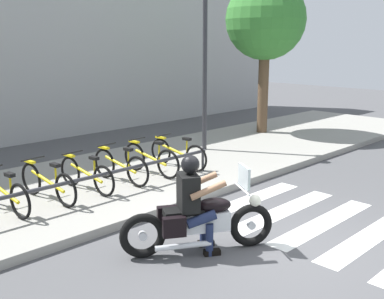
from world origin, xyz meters
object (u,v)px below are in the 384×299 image
(bicycle_4, at_px, (120,166))
(tree_near_rack, at_px, (266,21))
(bicycle_5, at_px, (151,159))
(bicycle_2, at_px, (48,183))
(bicycle_1, at_px, (3,193))
(bicycle_3, at_px, (86,174))
(bicycle_6, at_px, (178,153))
(rider, at_px, (194,197))
(bike_rack, at_px, (102,176))
(street_lamp, at_px, (205,48))
(motorcycle, at_px, (199,221))

(bicycle_4, relative_size, tree_near_rack, 0.34)
(bicycle_5, bearing_deg, bicycle_4, 180.00)
(tree_near_rack, bearing_deg, bicycle_2, -171.01)
(bicycle_1, relative_size, bicycle_3, 1.01)
(bicycle_5, distance_m, bicycle_6, 0.80)
(rider, height_order, tree_near_rack, tree_near_rack)
(bicycle_6, distance_m, bike_rack, 2.48)
(street_lamp, bearing_deg, bicycle_5, -161.25)
(bicycle_3, relative_size, bicycle_5, 0.99)
(bicycle_5, relative_size, street_lamp, 0.35)
(bicycle_2, bearing_deg, bicycle_3, 0.01)
(bicycle_5, bearing_deg, bicycle_1, 179.99)
(motorcycle, relative_size, bike_rack, 0.37)
(bike_rack, bearing_deg, bicycle_1, 160.98)
(bicycle_6, bearing_deg, motorcycle, -128.69)
(bicycle_4, distance_m, street_lamp, 4.23)
(bicycle_1, relative_size, tree_near_rack, 0.34)
(motorcycle, relative_size, bicycle_5, 1.21)
(rider, bearing_deg, bike_rack, 85.96)
(bicycle_2, relative_size, bicycle_5, 1.03)
(rider, xyz_separation_m, bicycle_6, (2.59, 3.12, -0.34))
(street_lamp, distance_m, tree_near_rack, 3.22)
(motorcycle, xyz_separation_m, tree_near_rack, (7.44, 4.44, 3.15))
(bicycle_3, height_order, bike_rack, bicycle_3)
(rider, height_order, bicycle_5, rider)
(bicycle_1, distance_m, bicycle_2, 0.80)
(motorcycle, distance_m, bicycle_2, 3.23)
(bicycle_2, distance_m, bicycle_4, 1.61)
(motorcycle, distance_m, rider, 0.38)
(motorcycle, height_order, tree_near_rack, tree_near_rack)
(bicycle_6, xyz_separation_m, street_lamp, (1.81, 0.89, 2.35))
(bicycle_1, bearing_deg, bike_rack, -19.02)
(bicycle_5, bearing_deg, motorcycle, -118.65)
(rider, bearing_deg, bicycle_2, 101.32)
(bicycle_3, bearing_deg, street_lamp, 11.85)
(bicycle_3, distance_m, bicycle_6, 2.41)
(bicycle_1, xyz_separation_m, bicycle_2, (0.80, -0.00, 0.00))
(street_lamp, bearing_deg, bicycle_1, -171.36)
(bicycle_2, relative_size, tree_near_rack, 0.35)
(bicycle_1, relative_size, bicycle_6, 0.98)
(motorcycle, bearing_deg, rider, 146.42)
(bicycle_2, xyz_separation_m, tree_near_rack, (8.13, 1.29, 3.12))
(rider, relative_size, bicycle_6, 0.86)
(bicycle_2, xyz_separation_m, street_lamp, (5.03, 0.89, 2.35))
(bicycle_3, distance_m, bicycle_5, 1.61)
(motorcycle, height_order, bicycle_2, motorcycle)
(rider, xyz_separation_m, bicycle_2, (-0.62, 3.12, -0.34))
(bicycle_1, bearing_deg, bicycle_5, -0.01)
(bicycle_4, xyz_separation_m, bike_rack, (-0.80, -0.55, 0.07))
(bike_rack, bearing_deg, bicycle_2, 145.43)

